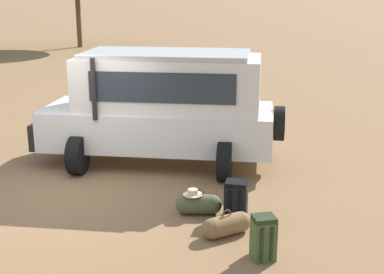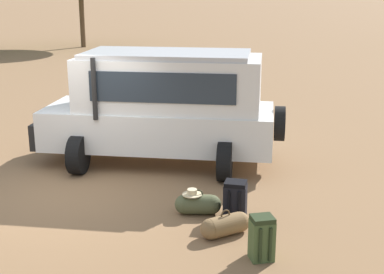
{
  "view_description": "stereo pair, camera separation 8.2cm",
  "coord_description": "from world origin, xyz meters",
  "px_view_note": "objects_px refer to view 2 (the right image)",
  "views": [
    {
      "loc": [
        5.65,
        -7.84,
        3.78
      ],
      "look_at": [
        2.0,
        1.21,
        1.0
      ],
      "focal_mm": 50.0,
      "sensor_mm": 36.0,
      "label": 1
    },
    {
      "loc": [
        5.73,
        -7.81,
        3.78
      ],
      "look_at": [
        2.0,
        1.21,
        1.0
      ],
      "focal_mm": 50.0,
      "sensor_mm": 36.0,
      "label": 2
    }
  ],
  "objects_px": {
    "backpack_cluster_center": "(235,200)",
    "backpack_beside_front_wheel": "(262,238)",
    "safari_vehicle": "(164,105)",
    "duffel_bag_low_black_case": "(198,204)",
    "duffel_bag_soft_canvas": "(225,225)"
  },
  "relations": [
    {
      "from": "backpack_cluster_center",
      "to": "backpack_beside_front_wheel",
      "type": "bearing_deg",
      "value": -57.33
    },
    {
      "from": "safari_vehicle",
      "to": "duffel_bag_low_black_case",
      "type": "height_order",
      "value": "safari_vehicle"
    },
    {
      "from": "safari_vehicle",
      "to": "duffel_bag_soft_canvas",
      "type": "xyz_separation_m",
      "value": [
        2.42,
        -2.89,
        -1.13
      ]
    },
    {
      "from": "backpack_cluster_center",
      "to": "duffel_bag_low_black_case",
      "type": "bearing_deg",
      "value": -169.09
    },
    {
      "from": "backpack_cluster_center",
      "to": "duffel_bag_soft_canvas",
      "type": "xyz_separation_m",
      "value": [
        0.07,
        -0.71,
        -0.15
      ]
    },
    {
      "from": "backpack_beside_front_wheel",
      "to": "duffel_bag_low_black_case",
      "type": "bearing_deg",
      "value": 141.99
    },
    {
      "from": "safari_vehicle",
      "to": "backpack_beside_front_wheel",
      "type": "relative_size",
      "value": 8.27
    },
    {
      "from": "duffel_bag_low_black_case",
      "to": "duffel_bag_soft_canvas",
      "type": "height_order",
      "value": "duffel_bag_low_black_case"
    },
    {
      "from": "backpack_cluster_center",
      "to": "duffel_bag_low_black_case",
      "type": "height_order",
      "value": "backpack_cluster_center"
    },
    {
      "from": "duffel_bag_low_black_case",
      "to": "duffel_bag_soft_canvas",
      "type": "xyz_separation_m",
      "value": [
        0.7,
        -0.59,
        -0.01
      ]
    },
    {
      "from": "duffel_bag_low_black_case",
      "to": "backpack_beside_front_wheel",
      "type": "bearing_deg",
      "value": -38.01
    },
    {
      "from": "safari_vehicle",
      "to": "duffel_bag_low_black_case",
      "type": "xyz_separation_m",
      "value": [
        1.72,
        -2.3,
        -1.12
      ]
    },
    {
      "from": "backpack_cluster_center",
      "to": "duffel_bag_low_black_case",
      "type": "relative_size",
      "value": 0.84
    },
    {
      "from": "backpack_beside_front_wheel",
      "to": "backpack_cluster_center",
      "type": "xyz_separation_m",
      "value": [
        -0.79,
        1.23,
        -0.01
      ]
    },
    {
      "from": "backpack_beside_front_wheel",
      "to": "backpack_cluster_center",
      "type": "relative_size",
      "value": 1.03
    }
  ]
}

